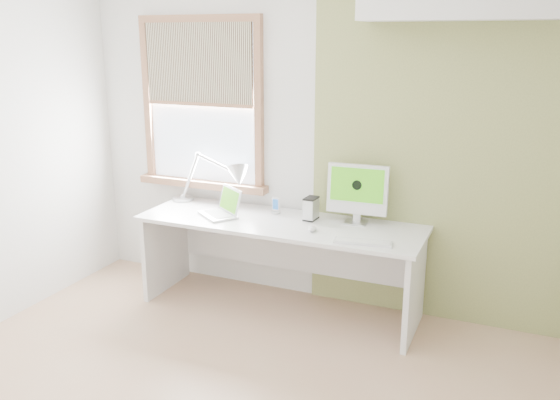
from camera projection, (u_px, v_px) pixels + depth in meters
The scene contains 11 objects.
room at pixel (200, 195), 3.03m from camera, with size 4.04×3.54×2.64m.
accent_wall at pixel (446, 151), 4.19m from camera, with size 2.00×0.02×2.60m, color #828D50.
window at pixel (201, 104), 4.86m from camera, with size 1.20×0.14×1.42m.
desk at pixel (283, 243), 4.57m from camera, with size 2.20×0.70×0.73m.
desk_lamp at pixel (228, 178), 4.85m from camera, with size 0.77×0.31×0.43m.
laptop at pixel (223, 209), 4.60m from camera, with size 0.40×0.38×0.22m.
phone_dock at pixel (276, 209), 4.65m from camera, with size 0.08×0.08×0.13m.
external_drive at pixel (311, 209), 4.48m from camera, with size 0.09×0.14×0.18m.
imac at pixel (357, 190), 4.37m from camera, with size 0.46×0.16×0.45m.
keyboard at pixel (363, 242), 3.99m from camera, with size 0.41×0.17×0.02m.
mouse at pixel (312, 229), 4.24m from camera, with size 0.06×0.10×0.03m, color white.
Camera 1 is at (1.53, -2.53, 2.09)m, focal length 37.52 mm.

